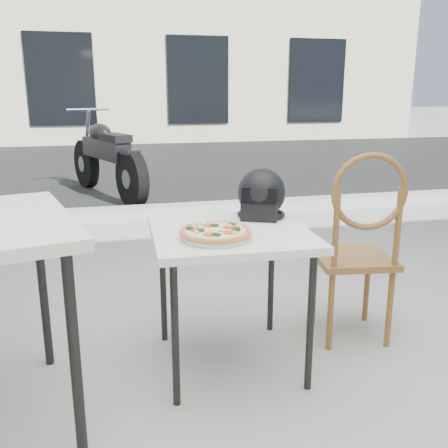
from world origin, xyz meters
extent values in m
plane|color=#A19E98|center=(0.00, 0.00, 0.00)|extent=(80.00, 80.00, 0.00)
cube|color=black|center=(0.00, 7.00, 0.00)|extent=(30.00, 8.00, 0.00)
cube|color=#A29F97|center=(0.00, 3.00, 0.06)|extent=(30.00, 0.25, 0.12)
cube|color=#F0E9C9|center=(0.00, 14.00, 3.50)|extent=(16.00, 6.00, 7.00)
cube|color=black|center=(-1.70, 10.98, 1.60)|extent=(1.60, 0.08, 2.20)
cube|color=black|center=(1.70, 10.98, 1.60)|extent=(1.60, 0.08, 2.20)
cube|color=black|center=(5.00, 10.98, 1.60)|extent=(1.60, 0.08, 2.20)
cube|color=white|center=(-0.24, -0.07, 0.66)|extent=(0.74, 0.74, 0.04)
cylinder|color=black|center=(-0.54, -0.35, 0.32)|extent=(0.03, 0.03, 0.65)
cylinder|color=black|center=(0.05, -0.37, 0.32)|extent=(0.03, 0.03, 0.65)
cylinder|color=black|center=(-0.52, 0.24, 0.32)|extent=(0.03, 0.03, 0.65)
cylinder|color=black|center=(0.07, 0.22, 0.32)|extent=(0.03, 0.03, 0.65)
cylinder|color=white|center=(-0.34, -0.20, 0.69)|extent=(0.33, 0.33, 0.01)
torus|color=white|center=(-0.34, -0.20, 0.69)|extent=(0.34, 0.34, 0.02)
cylinder|color=#D0854C|center=(-0.34, -0.20, 0.71)|extent=(0.37, 0.37, 0.01)
torus|color=#D0854C|center=(-0.34, -0.20, 0.71)|extent=(0.38, 0.38, 0.02)
cylinder|color=#AA2512|center=(-0.34, -0.20, 0.71)|extent=(0.33, 0.33, 0.00)
cylinder|color=#FBE7C0|center=(-0.34, -0.20, 0.72)|extent=(0.32, 0.32, 0.00)
cylinder|color=#C44722|center=(-0.26, -0.17, 0.72)|extent=(0.07, 0.07, 0.00)
cylinder|color=#C44722|center=(-0.35, -0.12, 0.72)|extent=(0.07, 0.07, 0.00)
cylinder|color=#C44722|center=(-0.41, -0.18, 0.72)|extent=(0.07, 0.07, 0.00)
cylinder|color=#C44722|center=(-0.37, -0.26, 0.72)|extent=(0.07, 0.07, 0.00)
cylinder|color=#C44722|center=(-0.28, -0.25, 0.72)|extent=(0.07, 0.07, 0.00)
ellipsoid|color=black|center=(-0.33, -0.13, 0.72)|extent=(0.05, 0.04, 0.01)
ellipsoid|color=black|center=(-0.40, -0.20, 0.72)|extent=(0.05, 0.06, 0.01)
ellipsoid|color=black|center=(-0.25, -0.22, 0.72)|extent=(0.05, 0.05, 0.01)
ellipsoid|color=black|center=(-0.35, -0.28, 0.72)|extent=(0.06, 0.05, 0.01)
ellipsoid|color=black|center=(-0.25, -0.13, 0.72)|extent=(0.05, 0.05, 0.01)
ellipsoid|color=black|center=(-0.44, -0.15, 0.72)|extent=(0.05, 0.05, 0.01)
cylinder|color=#E7E28D|center=(-0.32, -0.23, 0.73)|extent=(0.02, 0.03, 0.02)
cylinder|color=#E7E28D|center=(-0.41, -0.13, 0.73)|extent=(0.03, 0.02, 0.02)
cylinder|color=#E7E28D|center=(-0.27, -0.17, 0.73)|extent=(0.03, 0.03, 0.02)
cylinder|color=#E7E28D|center=(-0.37, -0.10, 0.73)|extent=(0.02, 0.03, 0.02)
cylinder|color=#E7E28D|center=(-0.27, -0.28, 0.73)|extent=(0.03, 0.02, 0.02)
cylinder|color=#E7E28D|center=(-0.43, -0.24, 0.73)|extent=(0.03, 0.03, 0.02)
cylinder|color=#E7E28D|center=(-0.23, -0.18, 0.73)|extent=(0.02, 0.03, 0.02)
cylinder|color=#E7E28D|center=(-0.37, -0.26, 0.73)|extent=(0.03, 0.02, 0.02)
ellipsoid|color=black|center=(-0.02, 0.14, 0.81)|extent=(0.32, 0.33, 0.25)
cube|color=black|center=(-0.05, 0.07, 0.73)|extent=(0.20, 0.15, 0.10)
torus|color=black|center=(-0.02, 0.14, 0.70)|extent=(0.32, 0.32, 0.02)
cube|color=black|center=(-0.07, 0.04, 0.81)|extent=(0.17, 0.10, 0.08)
cube|color=brown|center=(0.47, 0.07, 0.44)|extent=(0.44, 0.44, 0.03)
cylinder|color=brown|center=(0.65, 0.20, 0.22)|extent=(0.04, 0.04, 0.43)
cylinder|color=brown|center=(0.34, 0.25, 0.22)|extent=(0.04, 0.04, 0.43)
cylinder|color=brown|center=(0.60, -0.11, 0.22)|extent=(0.04, 0.04, 0.43)
cylinder|color=brown|center=(0.29, -0.06, 0.22)|extent=(0.04, 0.04, 0.43)
cylinder|color=brown|center=(0.60, -0.12, 0.65)|extent=(0.04, 0.04, 0.41)
cylinder|color=brown|center=(0.29, -0.07, 0.65)|extent=(0.04, 0.04, 0.41)
torus|color=brown|center=(0.45, -0.10, 0.83)|extent=(0.38, 0.08, 0.38)
cylinder|color=black|center=(-0.93, -0.58, 0.40)|extent=(0.05, 0.05, 0.80)
cylinder|color=black|center=(-1.11, 0.13, 0.40)|extent=(0.05, 0.05, 0.80)
cylinder|color=black|center=(-1.03, 5.02, 0.33)|extent=(0.36, 0.66, 0.66)
cylinder|color=gray|center=(-1.03, 5.02, 0.33)|extent=(0.22, 0.26, 0.22)
cylinder|color=black|center=(-0.49, 3.58, 0.33)|extent=(0.36, 0.66, 0.66)
cylinder|color=gray|center=(-0.49, 3.58, 0.33)|extent=(0.22, 0.26, 0.22)
cube|color=black|center=(-0.76, 4.30, 0.60)|extent=(0.59, 1.15, 0.24)
ellipsoid|color=black|center=(-0.82, 4.45, 0.79)|extent=(0.39, 0.51, 0.25)
cube|color=black|center=(-0.64, 3.99, 0.77)|extent=(0.40, 0.59, 0.09)
cylinder|color=gray|center=(-1.00, 4.94, 0.68)|extent=(0.17, 0.35, 0.78)
cylinder|color=gray|center=(-0.96, 4.81, 1.08)|extent=(0.55, 0.24, 0.04)
cube|color=black|center=(-0.50, 3.60, 0.64)|extent=(0.23, 0.28, 0.05)
camera|label=1|loc=(-0.79, -2.22, 1.30)|focal=40.00mm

